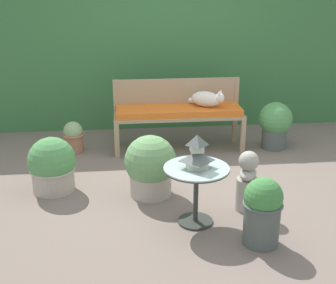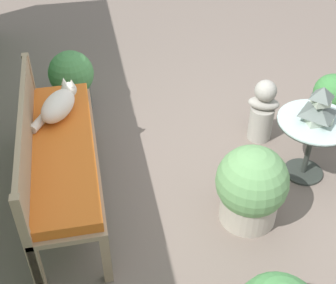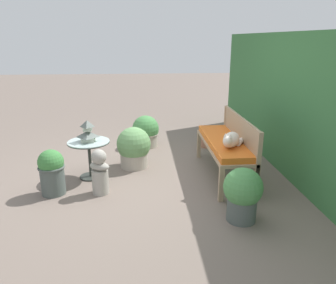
% 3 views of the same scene
% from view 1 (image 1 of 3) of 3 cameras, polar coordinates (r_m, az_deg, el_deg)
% --- Properties ---
extents(ground, '(30.00, 30.00, 0.00)m').
position_cam_1_polar(ground, '(5.06, 2.75, -5.65)').
color(ground, '#75665B').
extents(foliage_hedge_back, '(6.40, 1.01, 2.04)m').
position_cam_1_polar(foliage_hedge_back, '(7.27, -0.21, 10.71)').
color(foliage_hedge_back, '#38703D').
rests_on(foliage_hedge_back, ground).
extents(garden_bench, '(1.66, 0.50, 0.56)m').
position_cam_1_polar(garden_bench, '(6.02, 1.30, 3.50)').
color(garden_bench, tan).
rests_on(garden_bench, ground).
extents(bench_backrest, '(1.66, 0.06, 0.89)m').
position_cam_1_polar(bench_backrest, '(6.19, 1.05, 5.64)').
color(bench_backrest, tan).
rests_on(bench_backrest, ground).
extents(cat, '(0.44, 0.41, 0.23)m').
position_cam_1_polar(cat, '(6.03, 4.76, 5.25)').
color(cat, silver).
rests_on(cat, garden_bench).
extents(patio_table, '(0.60, 0.60, 0.55)m').
position_cam_1_polar(patio_table, '(4.23, 3.46, -4.61)').
color(patio_table, '#2D332D').
rests_on(patio_table, ground).
extents(pagoda_birdhouse, '(0.25, 0.25, 0.31)m').
position_cam_1_polar(pagoda_birdhouse, '(4.13, 3.53, -1.44)').
color(pagoda_birdhouse, '#B2BCA8').
rests_on(pagoda_birdhouse, patio_table).
extents(garden_bust, '(0.26, 0.31, 0.61)m').
position_cam_1_polar(garden_bust, '(4.58, 9.67, -4.80)').
color(garden_bust, '#A39E93').
rests_on(garden_bust, ground).
extents(potted_plant_table_far, '(0.43, 0.43, 0.62)m').
position_cam_1_polar(potted_plant_table_far, '(6.26, 12.93, 2.16)').
color(potted_plant_table_far, '#4C5651').
rests_on(potted_plant_table_far, ground).
extents(potted_plant_bench_left, '(0.28, 0.28, 0.40)m').
position_cam_1_polar(potted_plant_bench_left, '(6.12, -11.46, 0.64)').
color(potted_plant_bench_left, '#9E664C').
rests_on(potted_plant_bench_left, ground).
extents(potted_plant_patio_mid, '(0.34, 0.34, 0.60)m').
position_cam_1_polar(potted_plant_patio_mid, '(4.03, 11.44, -8.14)').
color(potted_plant_patio_mid, '#4C5651').
rests_on(potted_plant_patio_mid, ground).
extents(potted_plant_hedge_corner, '(0.50, 0.50, 0.59)m').
position_cam_1_polar(potted_plant_hedge_corner, '(5.05, -13.93, -2.86)').
color(potted_plant_hedge_corner, '#ADA393').
rests_on(potted_plant_hedge_corner, ground).
extents(potted_plant_bench_right, '(0.53, 0.53, 0.64)m').
position_cam_1_polar(potted_plant_bench_right, '(4.81, -2.16, -3.00)').
color(potted_plant_bench_right, '#ADA393').
rests_on(potted_plant_bench_right, ground).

